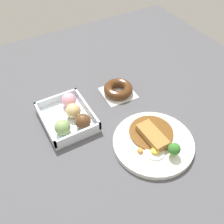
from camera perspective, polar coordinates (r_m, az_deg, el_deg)
The scene contains 4 objects.
ground_plane at distance 0.86m, azimuth -1.57°, elevation -8.12°, with size 1.60×1.60×0.00m, color #4C4C51.
curry_plate at distance 0.87m, azimuth 9.11°, elevation -6.43°, with size 0.26×0.26×0.07m.
donut_box at distance 0.93m, azimuth -9.28°, elevation -0.97°, with size 0.21×0.17×0.07m.
chocolate_ring_donut at distance 1.03m, azimuth 1.36°, elevation 4.99°, with size 0.13×0.13×0.04m.
Camera 1 is at (-0.45, 0.23, 0.69)m, focal length 41.81 mm.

